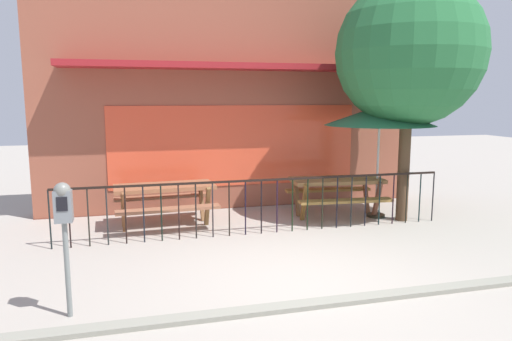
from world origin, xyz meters
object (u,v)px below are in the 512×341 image
picnic_table_left (165,194)px  picnic_table_right (337,187)px  street_tree (409,53)px  parking_meter_near (64,214)px  patio_umbrella (380,116)px

picnic_table_left → picnic_table_right: 3.36m
picnic_table_right → street_tree: 2.85m
picnic_table_left → picnic_table_right: size_ratio=0.98×
parking_meter_near → street_tree: (5.72, 2.70, 2.03)m
picnic_table_left → parking_meter_near: (-1.24, -3.43, 0.53)m
picnic_table_left → patio_umbrella: patio_umbrella is taller
picnic_table_left → picnic_table_right: same height
patio_umbrella → street_tree: street_tree is taller
picnic_table_left → street_tree: bearing=-9.3°
picnic_table_right → street_tree: (1.12, -0.58, 2.56)m
parking_meter_near → street_tree: street_tree is taller
patio_umbrella → parking_meter_near: patio_umbrella is taller
patio_umbrella → parking_meter_near: bearing=-150.2°
street_tree → picnic_table_right: bearing=152.6°
patio_umbrella → picnic_table_left: bearing=175.1°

